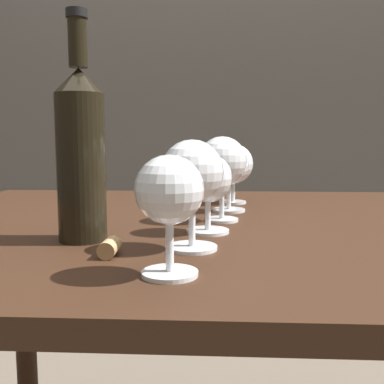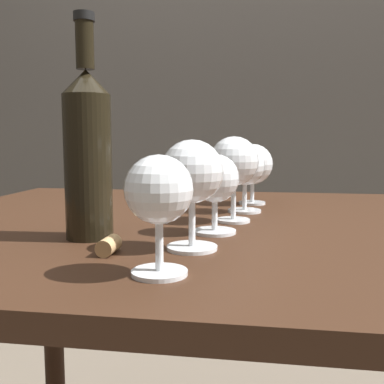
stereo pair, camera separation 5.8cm
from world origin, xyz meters
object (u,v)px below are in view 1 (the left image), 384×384
object	(u,v)px
wine_glass_port	(233,165)
cork	(110,248)
wine_glass_amber	(222,163)
wine_glass_pinot	(192,174)
wine_glass_chardonnay	(208,181)
wine_glass_rose	(229,167)
wine_glass_merlot	(169,194)
wine_bottle	(81,151)

from	to	relation	value
wine_glass_port	cork	world-z (taller)	wine_glass_port
wine_glass_amber	cork	bearing A→B (deg)	-120.35
wine_glass_pinot	cork	xyz separation A→B (m)	(-0.10, -0.04, -0.09)
cork	wine_glass_chardonnay	bearing A→B (deg)	50.50
cork	wine_glass_rose	bearing A→B (deg)	65.67
wine_glass_merlot	wine_glass_rose	bearing A→B (deg)	79.90
wine_glass_rose	cork	distance (m)	0.40
wine_glass_merlot	wine_bottle	world-z (taller)	wine_bottle
cork	wine_glass_merlot	bearing A→B (deg)	-41.97
wine_glass_merlot	wine_glass_rose	world-z (taller)	wine_glass_rose
wine_glass_chardonnay	wine_glass_rose	world-z (taller)	wine_glass_rose
wine_glass_pinot	wine_glass_port	world-z (taller)	wine_glass_pinot
wine_glass_pinot	wine_bottle	distance (m)	0.17
wine_glass_amber	wine_bottle	world-z (taller)	wine_bottle
wine_glass_pinot	wine_glass_port	size ratio (longest dim) A/B	1.08
wine_glass_rose	wine_glass_port	bearing A→B (deg)	83.40
wine_glass_pinot	wine_glass_chardonnay	distance (m)	0.11
wine_glass_merlot	wine_glass_port	size ratio (longest dim) A/B	0.97
wine_glass_port	wine_glass_merlot	bearing A→B (deg)	-99.38
wine_glass_pinot	wine_glass_amber	distance (m)	0.21
wine_glass_chardonnay	wine_glass_pinot	bearing A→B (deg)	-100.26
wine_glass_amber	wine_glass_rose	distance (m)	0.11
wine_bottle	wine_glass_merlot	bearing A→B (deg)	-48.38
wine_glass_merlot	wine_glass_chardonnay	distance (m)	0.22
wine_glass_pinot	wine_glass_rose	xyz separation A→B (m)	(0.06, 0.31, -0.01)
wine_glass_merlot	wine_glass_amber	distance (m)	0.33
wine_glass_chardonnay	wine_glass_port	world-z (taller)	wine_glass_port
wine_glass_amber	wine_glass_port	size ratio (longest dim) A/B	1.12
wine_glass_merlot	wine_glass_pinot	world-z (taller)	wine_glass_pinot
wine_glass_chardonnay	wine_bottle	bearing A→B (deg)	-161.06
wine_bottle	cork	world-z (taller)	wine_bottle
wine_glass_merlot	wine_glass_rose	distance (m)	0.43
wine_glass_chardonnay	wine_glass_amber	world-z (taller)	wine_glass_amber
wine_glass_merlot	wine_glass_amber	xyz separation A→B (m)	(0.06, 0.32, 0.02)
wine_glass_pinot	wine_glass_amber	world-z (taller)	wine_glass_amber
wine_glass_rose	wine_bottle	distance (m)	0.35
wine_glass_amber	cork	xyz separation A→B (m)	(-0.14, -0.25, -0.09)
wine_glass_rose	wine_glass_chardonnay	bearing A→B (deg)	-100.67
wine_glass_pinot	wine_glass_chardonnay	bearing A→B (deg)	79.74
wine_glass_rose	wine_glass_merlot	bearing A→B (deg)	-100.10
wine_glass_rose	wine_bottle	bearing A→B (deg)	-129.14
wine_glass_amber	wine_glass_pinot	bearing A→B (deg)	-101.63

